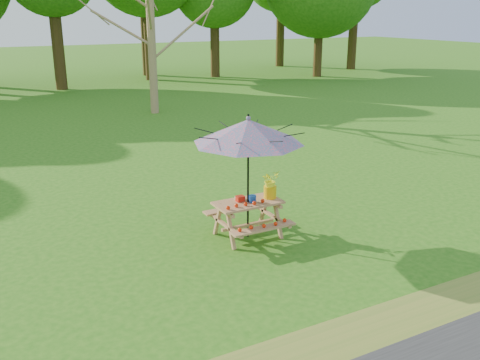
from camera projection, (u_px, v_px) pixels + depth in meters
name	position (u px, v px, depth m)	size (l,w,h in m)	color
ground	(42.00, 306.00, 7.44)	(120.00, 120.00, 0.00)	#266613
picnic_table	(248.00, 220.00, 9.64)	(1.20, 1.32, 0.67)	#A56F4A
patio_umbrella	(248.00, 131.00, 9.15)	(2.11, 2.11, 2.25)	black
produce_bins	(245.00, 199.00, 9.53)	(0.30, 0.35, 0.13)	#B71C0E
tomatoes_row	(245.00, 204.00, 9.30)	(0.77, 0.13, 0.07)	red
flower_bucket	(270.00, 184.00, 9.64)	(0.35, 0.32, 0.52)	#E8B00C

